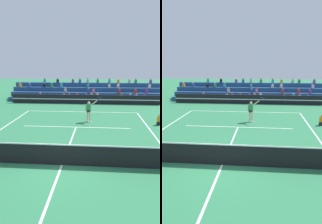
# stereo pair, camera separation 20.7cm
# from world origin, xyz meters

# --- Properties ---
(ground_plane) EXTENTS (120.00, 120.00, 0.00)m
(ground_plane) POSITION_xyz_m (0.00, 0.00, 0.00)
(ground_plane) COLOR #2D7A4C
(court_lines) EXTENTS (11.10, 23.90, 0.01)m
(court_lines) POSITION_xyz_m (0.00, 0.00, 0.00)
(court_lines) COLOR white
(court_lines) RESTS_ON ground
(tennis_net) EXTENTS (12.00, 0.10, 1.10)m
(tennis_net) POSITION_xyz_m (0.00, 0.00, 0.54)
(tennis_net) COLOR black
(tennis_net) RESTS_ON ground
(sponsor_banner_wall) EXTENTS (18.00, 0.26, 1.10)m
(sponsor_banner_wall) POSITION_xyz_m (0.00, 16.50, 0.55)
(sponsor_banner_wall) COLOR black
(sponsor_banner_wall) RESTS_ON ground
(bleacher_stand) EXTENTS (19.87, 3.80, 2.83)m
(bleacher_stand) POSITION_xyz_m (0.01, 19.67, 0.84)
(bleacher_stand) COLOR navy
(bleacher_stand) RESTS_ON ground
(ball_kid_courtside) EXTENTS (0.30, 0.36, 0.84)m
(ball_kid_courtside) POSITION_xyz_m (6.47, 7.61, 0.33)
(ball_kid_courtside) COLOR black
(ball_kid_courtside) RESTS_ON ground
(tennis_player) EXTENTS (1.37, 0.55, 2.21)m
(tennis_player) POSITION_xyz_m (0.92, 8.09, 0.98)
(tennis_player) COLOR beige
(tennis_player) RESTS_ON ground
(tennis_ball) EXTENTS (0.07, 0.07, 0.07)m
(tennis_ball) POSITION_xyz_m (3.75, 2.35, 0.03)
(tennis_ball) COLOR #C6DB33
(tennis_ball) RESTS_ON ground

